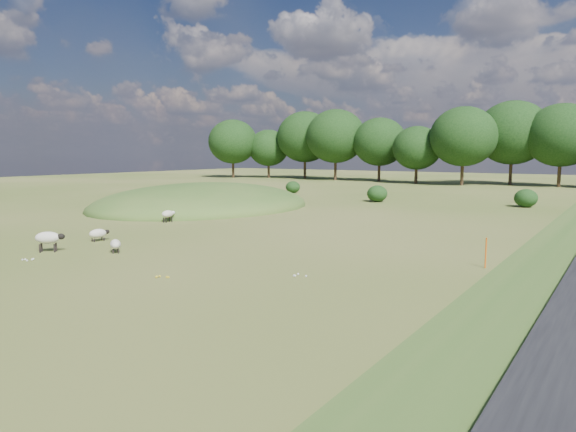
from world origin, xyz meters
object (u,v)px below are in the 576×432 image
object	(u,v)px
sheep_1	(48,238)
sheep_3	(98,233)
marker_post	(486,253)
sheep_2	(115,244)
sheep_0	(168,214)

from	to	relation	value
sheep_1	sheep_3	distance (m)	3.14
marker_post	sheep_2	xyz separation A→B (m)	(-14.61, -6.12, -0.22)
sheep_1	sheep_2	world-z (taller)	sheep_1
sheep_0	sheep_2	bearing A→B (deg)	-147.58
sheep_2	sheep_3	distance (m)	3.56
sheep_3	sheep_1	bearing A→B (deg)	-159.45
sheep_3	sheep_2	bearing A→B (deg)	-105.25
sheep_1	sheep_2	size ratio (longest dim) A/B	1.18
marker_post	sheep_0	xyz separation A→B (m)	(-20.31, 2.31, -0.05)
sheep_0	sheep_2	distance (m)	10.18
sheep_2	sheep_3	xyz separation A→B (m)	(-3.25, 1.45, 0.01)
sheep_2	sheep_3	bearing A→B (deg)	12.24
sheep_0	sheep_1	distance (m)	10.52
marker_post	sheep_3	bearing A→B (deg)	-165.34
sheep_2	sheep_3	world-z (taller)	sheep_3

